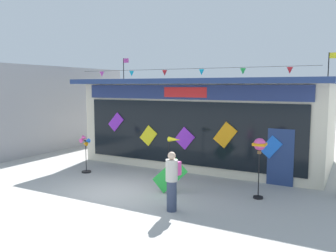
{
  "coord_description": "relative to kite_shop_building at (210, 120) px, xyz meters",
  "views": [
    {
      "loc": [
        6.86,
        -8.91,
        3.48
      ],
      "look_at": [
        0.14,
        3.41,
        1.85
      ],
      "focal_mm": 37.11,
      "sensor_mm": 36.0,
      "label": 1
    }
  ],
  "objects": [
    {
      "name": "wind_spinner_left",
      "position": [
        0.26,
        -4.2,
        -0.81
      ],
      "size": [
        0.64,
        0.36,
        1.69
      ],
      "color": "black",
      "rests_on": "ground_plane"
    },
    {
      "name": "ground_plane",
      "position": [
        -0.92,
        -6.03,
        -1.9
      ],
      "size": [
        80.0,
        80.0,
        0.0
      ],
      "primitive_type": "plane",
      "color": "#ADAAA5"
    },
    {
      "name": "display_kite_on_ground",
      "position": [
        0.73,
        -5.26,
        -1.32
      ],
      "size": [
        1.16,
        0.3,
        1.16
      ],
      "primitive_type": "cube",
      "rotation": [
        -0.25,
        0.79,
        0.0
      ],
      "color": "green",
      "rests_on": "ground_plane"
    },
    {
      "name": "wind_spinner_center_left",
      "position": [
        3.39,
        -4.42,
        -0.34
      ],
      "size": [
        0.38,
        0.38,
        1.89
      ],
      "color": "black",
      "rests_on": "ground_plane"
    },
    {
      "name": "kite_shop_building",
      "position": [
        0.0,
        0.0,
        0.0
      ],
      "size": [
        10.66,
        6.08,
        4.9
      ],
      "color": "beige",
      "rests_on": "ground_plane"
    },
    {
      "name": "neighbour_building",
      "position": [
        -12.07,
        -0.51,
        0.35
      ],
      "size": [
        7.95,
        9.21,
        4.5
      ],
      "primitive_type": "cube",
      "color": "#99999E",
      "rests_on": "ground_plane"
    },
    {
      "name": "wind_spinner_far_left",
      "position": [
        -3.51,
        -4.52,
        -0.95
      ],
      "size": [
        0.42,
        0.38,
        1.51
      ],
      "color": "black",
      "rests_on": "ground_plane"
    },
    {
      "name": "person_near_camera",
      "position": [
        1.55,
        -6.65,
        -1.01
      ],
      "size": [
        0.35,
        0.47,
        1.68
      ],
      "rotation": [
        0.0,
        0.0,
        6.11
      ],
      "color": "#333D56",
      "rests_on": "ground_plane"
    }
  ]
}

